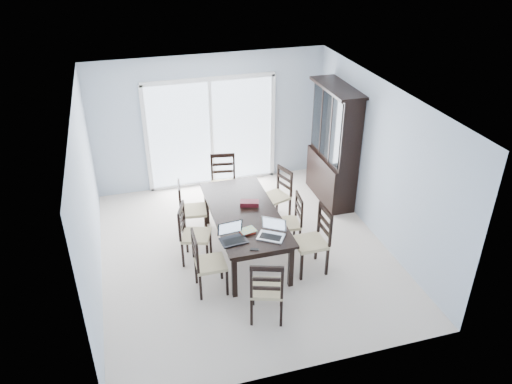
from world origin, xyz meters
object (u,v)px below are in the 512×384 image
chair_right_far (280,189)px  game_box (249,203)px  dining_table (245,216)px  laptop_silver (271,234)px  chair_end_near (267,285)px  chair_end_far (223,176)px  laptop_dark (234,238)px  chair_right_near (317,233)px  chair_left_near (203,257)px  china_hutch (334,146)px  chair_left_far (187,204)px  cell_phone (255,249)px  hot_tub (166,149)px  chair_right_mid (292,216)px  chair_left_mid (189,228)px

chair_right_far → game_box: chair_right_far is taller
dining_table → laptop_silver: laptop_silver is taller
chair_end_near → game_box: bearing=100.8°
chair_end_far → laptop_dark: chair_end_far is taller
chair_right_near → chair_right_far: (-0.06, 1.56, -0.06)m
laptop_dark → chair_left_near: bearing=179.2°
china_hutch → chair_left_far: (-2.81, -0.50, -0.48)m
dining_table → chair_end_near: (-0.13, -1.59, -0.07)m
china_hutch → chair_left_far: 2.89m
chair_right_far → chair_end_far: 1.07m
dining_table → chair_left_far: size_ratio=1.96×
chair_right_far → cell_phone: chair_right_far is taller
china_hutch → laptop_silver: bearing=-132.2°
laptop_dark → hot_tub: laptop_dark is taller
chair_left_near → hot_tub: (-0.00, 4.14, -0.14)m
china_hutch → chair_right_mid: bearing=-133.9°
china_hutch → hot_tub: china_hutch is taller
chair_left_near → chair_right_far: (1.66, 1.60, -0.02)m
game_box → china_hutch: bearing=29.6°
chair_left_mid → chair_end_far: 1.70m
chair_left_near → laptop_silver: bearing=89.2°
dining_table → laptop_dark: 0.82m
chair_right_near → chair_left_mid: bearing=66.5°
dining_table → chair_right_near: size_ratio=1.82×
cell_phone → hot_tub: hot_tub is taller
dining_table → chair_end_near: size_ratio=1.92×
dining_table → laptop_silver: (0.18, -0.78, 0.14)m
china_hutch → chair_left_far: china_hutch is taller
dining_table → chair_end_near: bearing=-94.6°
chair_left_mid → chair_right_far: bearing=133.9°
dining_table → chair_right_near: bearing=-37.7°
chair_right_far → game_box: 1.02m
chair_end_near → laptop_dark: (-0.22, 0.87, 0.20)m
laptop_silver → game_box: (-0.06, 0.95, -0.03)m
chair_left_far → chair_right_near: (1.71, -1.46, 0.04)m
hot_tub → china_hutch: bearing=-37.0°
dining_table → game_box: (0.13, 0.17, 0.11)m
laptop_silver → game_box: size_ratio=1.53×
chair_left_near → china_hutch: bearing=125.8°
dining_table → chair_right_far: 1.21m
dining_table → chair_end_far: 1.48m
chair_right_far → chair_end_near: (-0.99, -2.44, 0.03)m
dining_table → chair_left_near: (-0.80, -0.76, -0.08)m
chair_right_far → hot_tub: (-1.67, 2.53, -0.12)m
chair_left_mid → chair_right_near: (1.79, -0.74, 0.05)m
laptop_silver → hot_tub: (-0.99, 4.16, -0.36)m
laptop_dark → chair_right_near: bearing=-4.9°
chair_right_far → game_box: size_ratio=3.71×
chair_right_near → chair_right_mid: chair_right_near is taller
chair_end_near → laptop_dark: chair_end_near is taller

